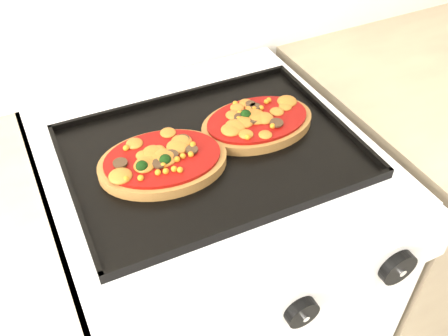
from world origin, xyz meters
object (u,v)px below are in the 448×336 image
stove (212,293)px  pizza_left (163,160)px  baking_tray (212,151)px  pizza_right (257,122)px

stove → pizza_left: 0.49m
pizza_left → baking_tray: bearing=1.0°
stove → baking_tray: (0.00, -0.01, 0.47)m
stove → baking_tray: baking_tray is taller
pizza_left → pizza_right: same height
baking_tray → pizza_left: (-0.09, -0.00, 0.01)m
pizza_left → stove: bearing=8.6°
baking_tray → pizza_right: pizza_right is taller
stove → pizza_right: (0.11, 0.01, 0.48)m
baking_tray → pizza_right: size_ratio=2.32×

